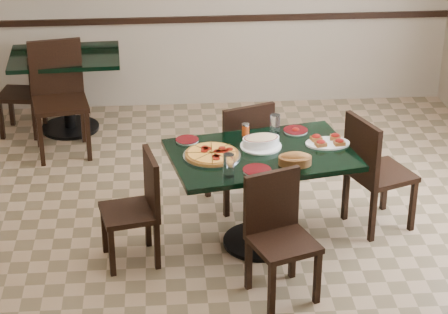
{
  "coord_description": "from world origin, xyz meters",
  "views": [
    {
      "loc": [
        -0.41,
        -5.58,
        3.41
      ],
      "look_at": [
        0.03,
        0.0,
        0.71
      ],
      "focal_mm": 70.0,
      "sensor_mm": 36.0,
      "label": 1
    }
  ],
  "objects": [
    {
      "name": "water_glass_b",
      "position": [
        0.03,
        -0.38,
        0.83
      ],
      "size": [
        0.08,
        0.08,
        0.16
      ],
      "primitive_type": "cylinder",
      "color": "white",
      "rests_on": "main_table"
    },
    {
      "name": "bruschetta_platter",
      "position": [
        0.79,
        0.07,
        0.77
      ],
      "size": [
        0.33,
        0.23,
        0.05
      ],
      "rotation": [
        0.0,
        0.0,
        0.01
      ],
      "color": "white",
      "rests_on": "main_table"
    },
    {
      "name": "napkin_setting",
      "position": [
        0.23,
        -0.37,
        0.75
      ],
      "size": [
        0.17,
        0.17,
        0.01
      ],
      "rotation": [
        0.0,
        0.0,
        0.24
      ],
      "color": "white",
      "rests_on": "main_table"
    },
    {
      "name": "back_chair_left",
      "position": [
        -1.64,
        2.15,
        0.45
      ],
      "size": [
        0.44,
        0.44,
        0.82
      ],
      "rotation": [
        0.0,
        0.0,
        -1.72
      ],
      "color": "black",
      "rests_on": "floor"
    },
    {
      "name": "pepper_shaker",
      "position": [
        0.21,
        0.27,
        0.8
      ],
      "size": [
        0.06,
        0.06,
        0.1
      ],
      "color": "#BF3D14",
      "rests_on": "main_table"
    },
    {
      "name": "main_table",
      "position": [
        0.29,
        -0.03,
        0.57
      ],
      "size": [
        1.42,
        1.06,
        0.75
      ],
      "rotation": [
        0.0,
        0.0,
        0.19
      ],
      "color": "black",
      "rests_on": "floor"
    },
    {
      "name": "bread_basket",
      "position": [
        0.5,
        -0.24,
        0.79
      ],
      "size": [
        0.24,
        0.17,
        0.1
      ],
      "rotation": [
        0.0,
        0.0,
        -0.04
      ],
      "color": "brown",
      "rests_on": "main_table"
    },
    {
      "name": "side_plate_far_l",
      "position": [
        -0.23,
        0.21,
        0.76
      ],
      "size": [
        0.17,
        0.17,
        0.02
      ],
      "rotation": [
        0.0,
        0.0,
        0.52
      ],
      "color": "white",
      "rests_on": "main_table"
    },
    {
      "name": "floor",
      "position": [
        0.0,
        0.0,
        0.0
      ],
      "size": [
        5.5,
        5.5,
        0.0
      ],
      "primitive_type": "plane",
      "color": "#8D7051",
      "rests_on": "ground"
    },
    {
      "name": "water_glass_a",
      "position": [
        0.43,
        0.28,
        0.83
      ],
      "size": [
        0.07,
        0.07,
        0.16
      ],
      "primitive_type": "cylinder",
      "color": "white",
      "rests_on": "main_table"
    },
    {
      "name": "back_table",
      "position": [
        -1.28,
        2.2,
        0.52
      ],
      "size": [
        1.04,
        0.78,
        0.75
      ],
      "rotation": [
        0.0,
        0.0,
        0.05
      ],
      "color": "black",
      "rests_on": "floor"
    },
    {
      "name": "lasagna_casserole",
      "position": [
        0.3,
        0.07,
        0.8
      ],
      "size": [
        0.3,
        0.3,
        0.09
      ],
      "rotation": [
        0.0,
        0.0,
        0.18
      ],
      "color": "white",
      "rests_on": "main_table"
    },
    {
      "name": "side_plate_far_r",
      "position": [
        0.59,
        0.31,
        0.76
      ],
      "size": [
        0.18,
        0.18,
        0.03
      ],
      "rotation": [
        0.0,
        0.0,
        0.1
      ],
      "color": "white",
      "rests_on": "main_table"
    },
    {
      "name": "pepperoni_pizza",
      "position": [
        -0.06,
        -0.07,
        0.77
      ],
      "size": [
        0.41,
        0.41,
        0.04
      ],
      "rotation": [
        0.0,
        0.0,
        -0.04
      ],
      "color": "silver",
      "rests_on": "main_table"
    },
    {
      "name": "chair_right",
      "position": [
        1.15,
        0.15,
        0.51
      ],
      "size": [
        0.55,
        0.55,
        0.91
      ],
      "rotation": [
        0.0,
        0.0,
        1.94
      ],
      "color": "black",
      "rests_on": "floor"
    },
    {
      "name": "chair_far",
      "position": [
        0.21,
        0.55,
        0.51
      ],
      "size": [
        0.54,
        0.54,
        0.9
      ],
      "rotation": [
        0.0,
        0.0,
        3.49
      ],
      "color": "black",
      "rests_on": "floor"
    },
    {
      "name": "chair_near",
      "position": [
        0.34,
        -0.64,
        0.48
      ],
      "size": [
        0.51,
        0.51,
        0.86
      ],
      "rotation": [
        0.0,
        0.0,
        0.35
      ],
      "color": "black",
      "rests_on": "floor"
    },
    {
      "name": "room_shell",
      "position": [
        1.02,
        1.73,
        1.17
      ],
      "size": [
        5.5,
        5.5,
        5.5
      ],
      "color": "white",
      "rests_on": "floor"
    },
    {
      "name": "side_plate_near",
      "position": [
        0.23,
        -0.32,
        0.76
      ],
      "size": [
        0.2,
        0.2,
        0.02
      ],
      "rotation": [
        0.0,
        0.0,
        0.24
      ],
      "color": "white",
      "rests_on": "main_table"
    },
    {
      "name": "back_chair_near",
      "position": [
        -1.31,
        1.75,
        0.57
      ],
      "size": [
        0.55,
        0.55,
        1.01
      ],
      "rotation": [
        0.0,
        0.0,
        0.18
      ],
      "color": "black",
      "rests_on": "floor"
    },
    {
      "name": "chair_left",
      "position": [
        -0.59,
        -0.17,
        0.45
      ],
      "size": [
        0.45,
        0.45,
        0.82
      ],
      "rotation": [
        0.0,
        0.0,
        -1.37
      ],
      "color": "black",
      "rests_on": "floor"
    }
  ]
}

